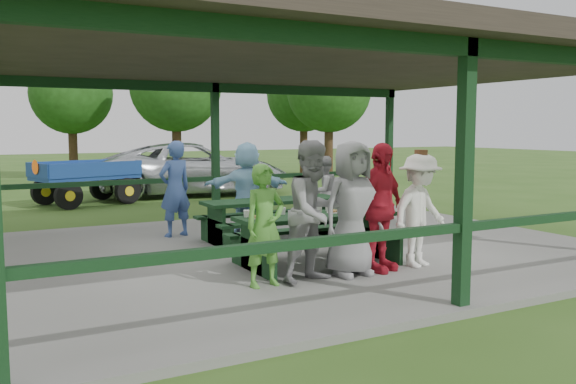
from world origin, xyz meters
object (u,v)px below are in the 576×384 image
contestant_grey_left (314,212)px  contestant_grey_mid (352,209)px  picnic_table_far (273,214)px  contestant_red (380,207)px  picnic_table_near (316,233)px  contestant_green (265,226)px  spectator_blue (175,189)px  contestant_white_fedora (420,210)px  spectator_grey (323,192)px  pickup_truck (193,169)px  spectator_lblue (247,188)px  farm_trailer (86,181)px

contestant_grey_left → contestant_grey_mid: bearing=-9.2°
picnic_table_far → contestant_red: size_ratio=1.39×
picnic_table_near → picnic_table_far: same height
contestant_grey_mid → contestant_red: bearing=0.4°
picnic_table_near → contestant_grey_mid: 0.95m
contestant_green → spectator_blue: spectator_blue is taller
contestant_white_fedora → contestant_green: bearing=166.3°
contestant_grey_mid → spectator_grey: contestant_grey_mid is taller
picnic_table_near → spectator_grey: (1.84, 2.81, 0.26)m
spectator_grey → picnic_table_near: bearing=41.6°
contestant_green → contestant_white_fedora: size_ratio=0.92×
contestant_grey_left → pickup_truck: 11.86m
contestant_red → spectator_blue: bearing=93.2°
contestant_white_fedora → spectator_lblue: bearing=92.6°
spectator_lblue → spectator_grey: spectator_lblue is taller
picnic_table_near → spectator_grey: size_ratio=1.68×
contestant_white_fedora → farm_trailer: (-2.81, 10.68, -0.29)m
contestant_green → spectator_grey: (3.08, 3.61, -0.06)m
contestant_red → spectator_lblue: size_ratio=1.03×
farm_trailer → contestant_grey_mid: bearing=-98.5°
contestant_grey_left → contestant_grey_mid: contestant_grey_left is taller
spectator_blue → farm_trailer: (-0.45, 6.58, -0.35)m
picnic_table_far → contestant_grey_mid: 2.88m
picnic_table_near → contestant_grey_left: contestant_grey_left is taller
picnic_table_far → spectator_lblue: spectator_lblue is taller
contestant_grey_mid → spectator_blue: (-1.18, 4.09, -0.03)m
contestant_grey_left → spectator_lblue: 3.92m
contestant_green → picnic_table_far: bearing=54.8°
contestant_white_fedora → spectator_blue: bearing=107.5°
contestant_grey_left → contestant_white_fedora: contestant_grey_left is taller
picnic_table_near → contestant_grey_left: 1.14m
spectator_lblue → spectator_blue: size_ratio=0.98×
contestant_red → spectator_blue: 4.40m
contestant_grey_left → contestant_red: size_ratio=1.02×
contestant_grey_left → farm_trailer: 10.77m
contestant_red → contestant_white_fedora: (0.69, -0.04, -0.08)m
pickup_truck → picnic_table_far: bearing=179.4°
pickup_truck → contestant_grey_left: bearing=177.9°
contestant_grey_left → spectator_grey: contestant_grey_left is taller
picnic_table_far → contestant_grey_left: 3.03m
contestant_grey_mid → spectator_blue: contestant_grey_mid is taller
contestant_white_fedora → spectator_lblue: size_ratio=0.97×
contestant_grey_left → spectator_lblue: (0.77, 3.84, -0.05)m
picnic_table_near → farm_trailer: bearing=99.1°
picnic_table_far → contestant_red: bearing=-84.6°
spectator_lblue → farm_trailer: (-1.79, 6.87, -0.34)m
contestant_green → spectator_blue: size_ratio=0.88×
spectator_blue → contestant_grey_left: bearing=83.9°
contestant_red → farm_trailer: contestant_red is taller
contestant_red → picnic_table_near: bearing=105.0°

